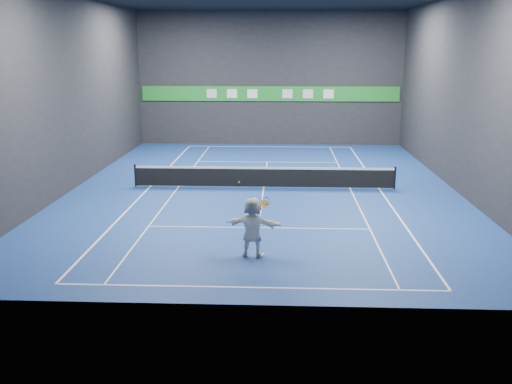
{
  "coord_description": "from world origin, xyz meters",
  "views": [
    {
      "loc": [
        0.82,
        -26.55,
        6.39
      ],
      "look_at": [
        -0.06,
        -6.94,
        1.5
      ],
      "focal_mm": 40.0,
      "sensor_mm": 36.0,
      "label": 1
    }
  ],
  "objects_px": {
    "tennis_net": "(264,176)",
    "player": "(253,227)",
    "tennis_ball": "(239,182)",
    "tennis_racket": "(265,203)"
  },
  "relations": [
    {
      "from": "tennis_racket",
      "to": "tennis_net",
      "type": "bearing_deg",
      "value": 91.97
    },
    {
      "from": "player",
      "to": "tennis_net",
      "type": "bearing_deg",
      "value": -80.3
    },
    {
      "from": "tennis_net",
      "to": "tennis_racket",
      "type": "relative_size",
      "value": 20.65
    },
    {
      "from": "tennis_racket",
      "to": "tennis_ball",
      "type": "bearing_deg",
      "value": -178.82
    },
    {
      "from": "player",
      "to": "tennis_ball",
      "type": "distance_m",
      "value": 1.5
    },
    {
      "from": "tennis_racket",
      "to": "player",
      "type": "bearing_deg",
      "value": -172.89
    },
    {
      "from": "tennis_net",
      "to": "player",
      "type": "bearing_deg",
      "value": -90.38
    },
    {
      "from": "player",
      "to": "tennis_ball",
      "type": "bearing_deg",
      "value": 5.85
    },
    {
      "from": "tennis_ball",
      "to": "player",
      "type": "bearing_deg",
      "value": -4.23
    },
    {
      "from": "tennis_ball",
      "to": "tennis_racket",
      "type": "distance_m",
      "value": 1.04
    }
  ]
}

